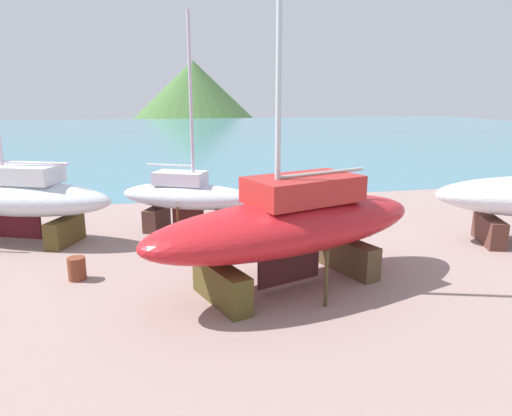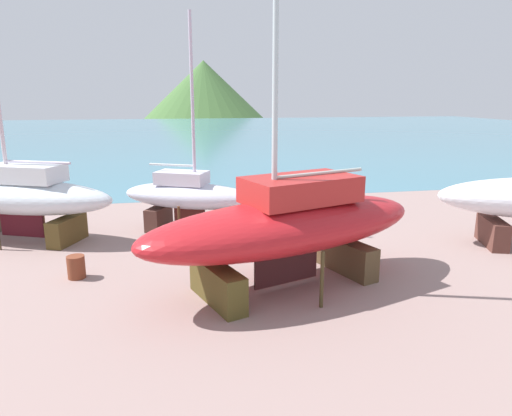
{
  "view_description": "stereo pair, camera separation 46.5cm",
  "coord_description": "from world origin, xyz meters",
  "views": [
    {
      "loc": [
        -6.04,
        -20.12,
        6.41
      ],
      "look_at": [
        -1.95,
        -1.54,
        1.79
      ],
      "focal_mm": 32.52,
      "sensor_mm": 36.0,
      "label": 1
    },
    {
      "loc": [
        -5.59,
        -20.21,
        6.41
      ],
      "look_at": [
        -1.95,
        -1.54,
        1.79
      ],
      "focal_mm": 32.52,
      "sensor_mm": 36.0,
      "label": 2
    }
  ],
  "objects": [
    {
      "name": "sailboat_mid_port",
      "position": [
        -1.65,
        -5.67,
        2.2
      ],
      "size": [
        11.11,
        6.81,
        14.85
      ],
      "rotation": [
        0.0,
        0.0,
        3.48
      ],
      "color": "#4C401C",
      "rests_on": "ground"
    },
    {
      "name": "sailboat_small_center",
      "position": [
        -4.63,
        1.66,
        1.72
      ],
      "size": [
        6.89,
        4.89,
        10.06
      ],
      "rotation": [
        0.0,
        0.0,
        -0.46
      ],
      "color": "#463223",
      "rests_on": "ground"
    },
    {
      "name": "sea_water",
      "position": [
        0.0,
        62.98,
        0.0
      ],
      "size": [
        173.1,
        108.92,
        0.01
      ],
      "primitive_type": "cube",
      "color": "teal",
      "rests_on": "ground"
    },
    {
      "name": "headland_hill",
      "position": [
        9.79,
        163.69,
        0.0
      ],
      "size": [
        83.38,
        83.38,
        39.11
      ],
      "primitive_type": "cone",
      "color": "#456C36",
      "rests_on": "ground"
    },
    {
      "name": "sailboat_far_slipway",
      "position": [
        -12.13,
        1.73,
        2.03
      ],
      "size": [
        9.44,
        6.05,
        13.33
      ],
      "rotation": [
        0.0,
        0.0,
        2.74
      ],
      "color": "brown",
      "rests_on": "ground"
    },
    {
      "name": "barrel_blue_faded",
      "position": [
        -8.95,
        -3.56,
        0.41
      ],
      "size": [
        0.75,
        0.75,
        0.83
      ],
      "primitive_type": "cylinder",
      "rotation": [
        0.0,
        0.0,
        0.23
      ],
      "color": "brown",
      "rests_on": "ground"
    },
    {
      "name": "ground_plane",
      "position": [
        0.0,
        -4.29,
        0.0
      ],
      "size": [
        51.24,
        51.24,
        0.0
      ],
      "primitive_type": "plane",
      "color": "gray"
    }
  ]
}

